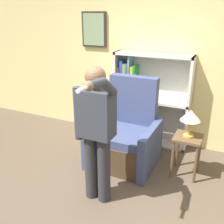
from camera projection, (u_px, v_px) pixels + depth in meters
name	position (u px, v px, depth m)	size (l,w,h in m)	color
ground_plane	(96.00, 207.00, 3.05)	(14.00, 14.00, 0.00)	brown
wall_back	(153.00, 59.00, 4.26)	(8.00, 0.11, 2.80)	#DBCC84
bookcase	(142.00, 100.00, 4.41)	(1.27, 0.28, 1.52)	silver
armchair	(126.00, 138.00, 3.87)	(0.92, 0.87, 1.25)	#4C3823
person_standing	(96.00, 129.00, 2.88)	(0.53, 0.78, 1.62)	#2D2D33
side_table	(187.00, 145.00, 3.51)	(0.36, 0.36, 0.58)	brown
table_lamp	(191.00, 117.00, 3.37)	(0.26, 0.26, 0.37)	gold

